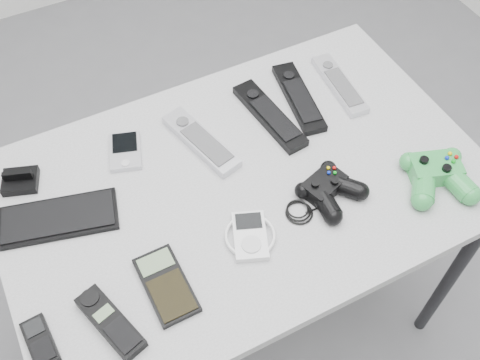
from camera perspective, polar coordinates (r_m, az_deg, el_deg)
name	(u,v)px	position (r m, az deg, el deg)	size (l,w,h in m)	color
floor	(210,309)	(1.81, -3.07, -12.94)	(3.50, 3.50, 0.00)	slate
desk	(243,197)	(1.25, 0.33, -1.75)	(1.03, 0.66, 0.69)	gray
pda_keyboard	(59,218)	(1.20, -17.94, -3.68)	(0.24, 0.10, 0.01)	black
dock_bracket	(19,178)	(1.27, -21.54, 0.18)	(0.07, 0.06, 0.04)	black
pda	(125,151)	(1.27, -11.58, 2.91)	(0.07, 0.10, 0.02)	#BBBBC3
remote_silver_a	(201,141)	(1.26, -4.00, 4.00)	(0.05, 0.22, 0.02)	#BBBBC3
remote_black_a	(269,115)	(1.31, 3.01, 6.61)	(0.05, 0.23, 0.02)	black
remote_black_b	(299,97)	(1.36, 5.97, 8.39)	(0.05, 0.23, 0.02)	black
remote_silver_b	(339,84)	(1.40, 10.06, 9.58)	(0.05, 0.21, 0.02)	silver
mobile_phone	(40,341)	(1.08, -19.66, -15.19)	(0.04, 0.10, 0.02)	black
cordless_handset	(110,322)	(1.06, -13.04, -13.89)	(0.05, 0.15, 0.02)	black
calculator	(166,285)	(1.08, -7.51, -10.50)	(0.08, 0.15, 0.02)	black
mp3_player	(250,236)	(1.11, 1.03, -5.66)	(0.10, 0.11, 0.02)	silver
controller_black	(329,188)	(1.18, 9.02, -0.83)	(0.21, 0.13, 0.04)	black
controller_green	(437,173)	(1.25, 19.43, 0.64)	(0.15, 0.16, 0.05)	#217B32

